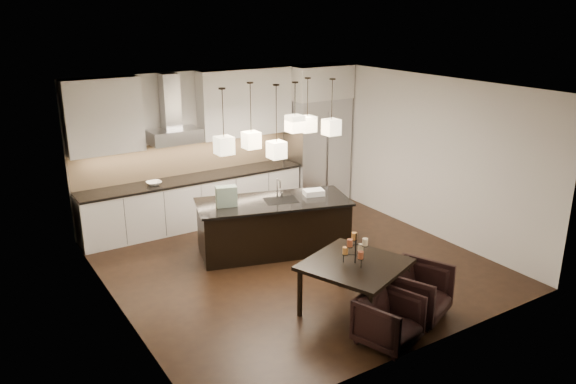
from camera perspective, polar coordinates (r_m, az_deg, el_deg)
floor at (r=8.99m, az=0.69°, el=-7.37°), size 5.50×5.50×0.02m
ceiling at (r=8.18m, az=0.76°, el=10.73°), size 5.50×5.50×0.02m
wall_back at (r=10.82m, az=-7.32°, el=4.85°), size 5.50×0.02×2.80m
wall_front at (r=6.49m, az=14.21°, el=-4.83°), size 5.50×0.02×2.80m
wall_left at (r=7.42m, az=-17.45°, el=-2.16°), size 0.02×5.50×2.80m
wall_right at (r=10.20m, az=13.85°, el=3.64°), size 0.02×5.50×2.80m
refrigerator at (r=11.60m, az=2.99°, el=4.24°), size 1.20×0.72×2.15m
fridge_panel at (r=11.35m, az=3.11°, el=11.12°), size 1.26×0.72×0.65m
lower_cabinets at (r=10.55m, az=-9.40°, el=-1.03°), size 4.21×0.62×0.88m
countertop at (r=10.41m, az=-9.53°, el=1.36°), size 4.21×0.66×0.04m
backsplash at (r=10.59m, az=-10.27°, el=3.49°), size 4.21×0.02×0.63m
upper_cab_left at (r=9.79m, az=-18.27°, el=7.32°), size 1.25×0.35×1.25m
upper_cab_right at (r=10.74m, az=-4.35°, el=9.07°), size 1.85×0.35×1.25m
hood_canopy at (r=10.14m, az=-11.45°, el=5.60°), size 0.90×0.52×0.24m
hood_chimney at (r=10.13m, az=-11.89°, el=9.01°), size 0.30×0.28×0.96m
fruit_bowl at (r=10.09m, az=-13.46°, el=0.87°), size 0.26×0.26×0.06m
island_body at (r=9.31m, az=-1.49°, el=-3.57°), size 2.57×1.60×0.84m
island_top at (r=9.15m, az=-1.52°, el=-1.00°), size 2.67×1.70×0.04m
faucet at (r=9.20m, az=-1.10°, el=0.43°), size 0.16×0.25×0.36m
tote_bag at (r=8.90m, az=-6.28°, el=-0.43°), size 0.36×0.26×0.33m
food_container at (r=9.40m, az=2.63°, el=-0.05°), size 0.38×0.31×0.10m
dining_table at (r=7.58m, az=6.72°, el=-9.60°), size 1.54×1.54×0.71m
candelabra at (r=7.33m, az=6.89°, el=-5.69°), size 0.44×0.44×0.42m
candle_a at (r=7.45m, az=7.39°, el=-5.63°), size 0.09×0.09×0.10m
candle_b at (r=7.34m, az=5.84°, el=-5.94°), size 0.09×0.09×0.10m
candle_c at (r=7.24m, az=7.39°, el=-6.36°), size 0.09×0.09×0.10m
candle_d at (r=7.41m, az=6.75°, el=-4.47°), size 0.09×0.09×0.10m
candle_e at (r=7.19m, az=6.29°, el=-5.16°), size 0.09×0.09×0.10m
candle_f at (r=7.24m, az=7.85°, el=-5.05°), size 0.09×0.09×0.10m
armchair_left at (r=7.00m, az=10.20°, el=-12.71°), size 0.84×0.85×0.62m
armchair_right at (r=7.63m, az=12.99°, el=-9.83°), size 0.99×1.00×0.70m
pendant_a at (r=8.25m, az=-6.51°, el=4.73°), size 0.24×0.24×0.26m
pendant_b at (r=8.86m, az=-3.75°, el=5.29°), size 0.24×0.24×0.26m
pendant_c at (r=8.83m, az=0.71°, el=6.96°), size 0.24×0.24×0.26m
pendant_d at (r=9.39m, az=1.97°, el=6.92°), size 0.24×0.24×0.26m
pendant_e at (r=9.29m, az=4.42°, el=6.59°), size 0.24×0.24×0.26m
pendant_f at (r=8.62m, az=-1.17°, el=4.31°), size 0.24×0.24×0.26m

